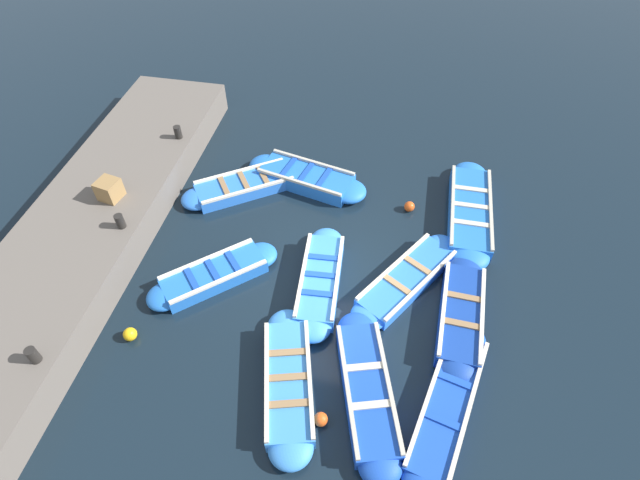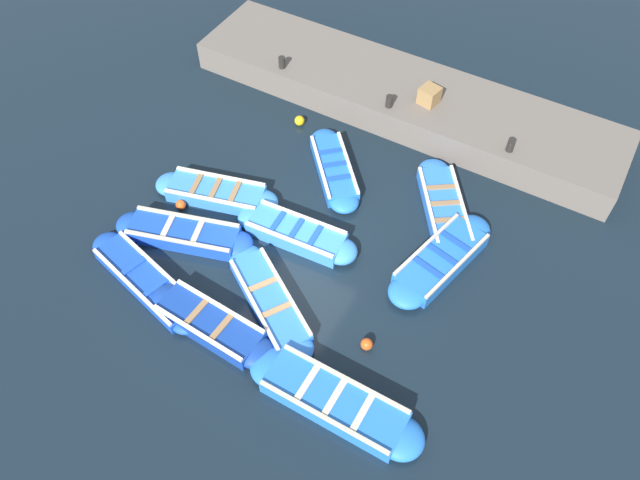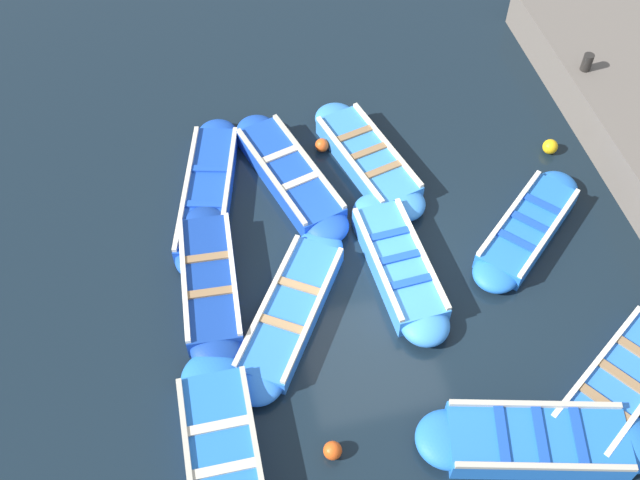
% 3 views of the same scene
% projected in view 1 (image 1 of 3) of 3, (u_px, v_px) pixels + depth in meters
% --- Properties ---
extents(ground_plane, '(120.00, 120.00, 0.00)m').
position_uv_depth(ground_plane, '(339.00, 283.00, 11.50)').
color(ground_plane, black).
extents(boat_drifting, '(1.79, 3.62, 0.45)m').
position_uv_depth(boat_drifting, '(367.00, 390.00, 9.53)').
color(boat_drifting, '#1947B7').
rests_on(boat_drifting, ground).
extents(boat_broadside, '(2.88, 2.68, 0.40)m').
position_uv_depth(boat_broadside, '(214.00, 275.00, 11.44)').
color(boat_broadside, blue).
rests_on(boat_broadside, ground).
extents(boat_alongside, '(1.67, 3.44, 0.43)m').
position_uv_depth(boat_alongside, '(289.00, 382.00, 9.66)').
color(boat_alongside, '#3884E0').
rests_on(boat_alongside, ground).
extents(boat_far_corner, '(3.59, 1.71, 0.45)m').
position_uv_depth(boat_far_corner, '(306.00, 178.00, 13.67)').
color(boat_far_corner, blue).
rests_on(boat_far_corner, ground).
extents(boat_tucked, '(3.35, 2.67, 0.39)m').
position_uv_depth(boat_tucked, '(245.00, 186.00, 13.51)').
color(boat_tucked, blue).
rests_on(boat_tucked, ground).
extents(boat_bow_out, '(1.03, 3.97, 0.46)m').
position_uv_depth(boat_bow_out, '(470.00, 212.00, 12.79)').
color(boat_bow_out, blue).
rests_on(boat_bow_out, ground).
extents(boat_outer_right, '(2.57, 3.40, 0.36)m').
position_uv_depth(boat_outer_right, '(407.00, 279.00, 11.38)').
color(boat_outer_right, blue).
rests_on(boat_outer_right, ground).
extents(boat_mid_row, '(1.01, 3.36, 0.46)m').
position_uv_depth(boat_mid_row, '(461.00, 316.00, 10.66)').
color(boat_mid_row, navy).
rests_on(boat_mid_row, ground).
extents(boat_centre, '(1.02, 3.28, 0.47)m').
position_uv_depth(boat_centre, '(320.00, 281.00, 11.29)').
color(boat_centre, '#3884E0').
rests_on(boat_centre, ground).
extents(boat_end_of_row, '(1.67, 3.89, 0.37)m').
position_uv_depth(boat_end_of_row, '(448.00, 404.00, 9.39)').
color(boat_end_of_row, '#1947B7').
rests_on(boat_end_of_row, ground).
extents(quay_wall, '(2.82, 12.71, 0.86)m').
position_uv_depth(quay_wall, '(87.00, 233.00, 11.98)').
color(quay_wall, '#605951').
rests_on(quay_wall, ground).
extents(bollard_north, '(0.20, 0.20, 0.35)m').
position_uv_depth(bollard_north, '(178.00, 132.00, 13.69)').
color(bollard_north, black).
rests_on(bollard_north, quay_wall).
extents(bollard_mid_north, '(0.20, 0.20, 0.35)m').
position_uv_depth(bollard_mid_north, '(120.00, 221.00, 11.39)').
color(bollard_mid_north, black).
rests_on(bollard_mid_north, quay_wall).
extents(bollard_mid_south, '(0.20, 0.20, 0.35)m').
position_uv_depth(bollard_mid_south, '(33.00, 355.00, 9.10)').
color(bollard_mid_south, black).
rests_on(bollard_mid_south, quay_wall).
extents(wooden_crate, '(0.58, 0.58, 0.49)m').
position_uv_depth(wooden_crate, '(109.00, 189.00, 12.01)').
color(wooden_crate, olive).
rests_on(wooden_crate, quay_wall).
extents(buoy_orange_near, '(0.27, 0.27, 0.27)m').
position_uv_depth(buoy_orange_near, '(321.00, 419.00, 9.22)').
color(buoy_orange_near, '#E05119').
rests_on(buoy_orange_near, ground).
extents(buoy_yellow_far, '(0.29, 0.29, 0.29)m').
position_uv_depth(buoy_yellow_far, '(130.00, 334.00, 10.42)').
color(buoy_yellow_far, '#EAB214').
rests_on(buoy_yellow_far, ground).
extents(buoy_white_drifting, '(0.27, 0.27, 0.27)m').
position_uv_depth(buoy_white_drifting, '(409.00, 206.00, 13.01)').
color(buoy_white_drifting, '#E05119').
rests_on(buoy_white_drifting, ground).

